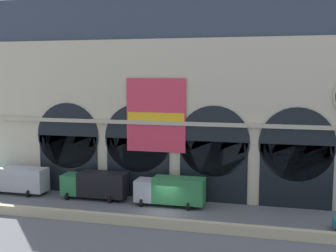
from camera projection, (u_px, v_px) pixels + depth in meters
ground_plane at (164, 213)px, 44.38m from camera, size 200.00×200.00×0.00m
quay_parapet_wall at (152, 222)px, 40.22m from camera, size 90.00×0.70×0.92m
station_building at (180, 100)px, 50.31m from camera, size 45.35×5.53×22.93m
box_truck_west at (17, 179)px, 51.33m from camera, size 7.50×2.91×3.12m
box_truck_midwest at (95, 184)px, 49.05m from camera, size 7.50×2.91×3.12m
box_truck_center at (171, 190)px, 46.51m from camera, size 7.50×2.91×3.12m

